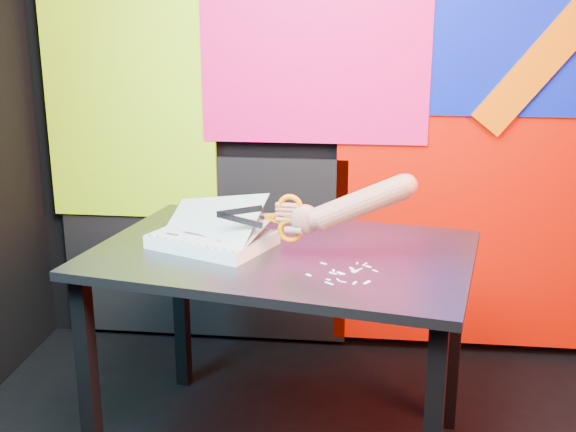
# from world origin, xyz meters

# --- Properties ---
(room) EXTENTS (3.01, 3.01, 2.71)m
(room) POSITION_xyz_m (0.00, 0.00, 1.35)
(room) COLOR black
(room) RESTS_ON ground
(backdrop) EXTENTS (2.88, 0.05, 2.08)m
(backdrop) POSITION_xyz_m (0.06, 1.46, 0.96)
(backdrop) COLOR #BB0D00
(backdrop) RESTS_ON ground
(work_table) EXTENTS (1.33, 1.01, 0.75)m
(work_table) POSITION_xyz_m (-0.28, 0.62, 0.66)
(work_table) COLOR black
(work_table) RESTS_ON ground
(printout_stack) EXTENTS (0.44, 0.39, 0.19)m
(printout_stack) POSITION_xyz_m (-0.51, 0.64, 0.77)
(printout_stack) COLOR beige
(printout_stack) RESTS_ON work_table
(scissors) EXTENTS (0.28, 0.04, 0.15)m
(scissors) POSITION_xyz_m (-0.27, 0.54, 0.88)
(scissors) COLOR #ACACAC
(scissors) RESTS_ON printout_stack
(hand_forearm) EXTENTS (0.42, 0.10, 0.20)m
(hand_forearm) POSITION_xyz_m (-0.06, 0.52, 0.93)
(hand_forearm) COLOR #B96E52
(hand_forearm) RESTS_ON work_table
(paper_clippings) EXTENTS (0.21, 0.20, 0.00)m
(paper_clippings) POSITION_xyz_m (-0.07, 0.43, 0.75)
(paper_clippings) COLOR silver
(paper_clippings) RESTS_ON work_table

